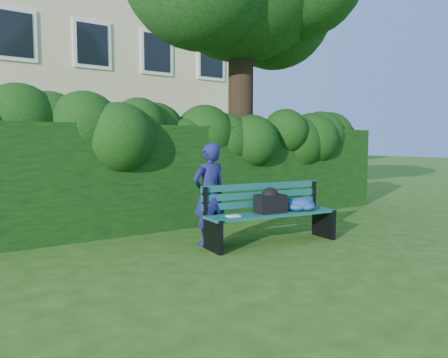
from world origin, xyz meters
TOP-DOWN VIEW (x-y plane):
  - ground at (0.00, 0.00)m, footprint 80.00×80.00m
  - apartment_building at (-0.00, 13.99)m, footprint 16.00×8.08m
  - hedge at (0.00, 2.20)m, footprint 10.00×1.00m
  - park_bench at (0.56, 0.02)m, footprint 2.12×0.82m
  - man_reading at (-0.36, 0.47)m, footprint 0.56×0.38m

SIDE VIEW (x-z plane):
  - ground at x=0.00m, z-range 0.00..0.00m
  - park_bench at x=0.56m, z-range 0.06..0.95m
  - man_reading at x=-0.36m, z-range 0.00..1.50m
  - hedge at x=0.00m, z-range 0.00..1.80m
  - apartment_building at x=0.00m, z-range 0.00..12.00m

